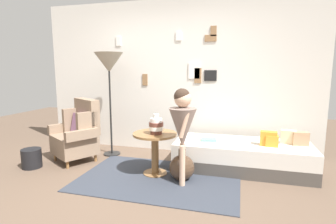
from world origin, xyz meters
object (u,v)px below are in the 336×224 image
daybed (242,156)px  book_on_daybed (209,140)px  vase_striped (156,126)px  floor_lamp (109,65)px  magazine_basket (32,158)px  demijohn_near (182,167)px  person_child (183,124)px  armchair (78,133)px  side_table (155,145)px

daybed → book_on_daybed: 0.52m
vase_striped → floor_lamp: floor_lamp is taller
vase_striped → magazine_basket: 1.96m
demijohn_near → person_child: bearing=-76.0°
armchair → book_on_daybed: armchair is taller
side_table → floor_lamp: bearing=147.5°
book_on_daybed → magazine_basket: 2.63m
floor_lamp → vase_striped: bearing=-33.3°
book_on_daybed → magazine_basket: (-2.51, -0.72, -0.28)m
daybed → person_child: (-0.72, -0.73, 0.58)m
side_table → vase_striped: size_ratio=2.21×
daybed → armchair: bearing=-173.8°
armchair → person_child: 1.88m
armchair → floor_lamp: size_ratio=0.57×
person_child → magazine_basket: (-2.27, -0.02, -0.64)m
person_child → book_on_daybed: (0.24, 0.70, -0.37)m
person_child → demijohn_near: person_child is taller
side_table → magazine_basket: bearing=-172.3°
armchair → floor_lamp: (0.37, 0.40, 1.06)m
daybed → floor_lamp: size_ratio=1.11×
person_child → magazine_basket: bearing=-179.6°
vase_striped → magazine_basket: vase_striped is taller
demijohn_near → vase_striped: bearing=171.5°
floor_lamp → magazine_basket: bearing=-134.2°
armchair → demijohn_near: armchair is taller
floor_lamp → person_child: bearing=-31.2°
daybed → vase_striped: bearing=-154.1°
book_on_daybed → person_child: bearing=-109.0°
person_child → magazine_basket: 2.36m
side_table → book_on_daybed: bearing=35.1°
daybed → side_table: side_table is taller
armchair → daybed: 2.53m
armchair → floor_lamp: 1.19m
book_on_daybed → demijohn_near: size_ratio=0.53×
floor_lamp → person_child: floor_lamp is taller
floor_lamp → person_child: (1.42, -0.86, -0.72)m
side_table → vase_striped: (0.03, -0.04, 0.28)m
side_table → book_on_daybed: (0.67, 0.47, -0.00)m
person_child → book_on_daybed: bearing=71.0°
magazine_basket → book_on_daybed: bearing=16.0°
side_table → floor_lamp: floor_lamp is taller
book_on_daybed → magazine_basket: book_on_daybed is taller
floor_lamp → book_on_daybed: size_ratio=7.76×
floor_lamp → demijohn_near: floor_lamp is taller
magazine_basket → daybed: bearing=14.1°
armchair → daybed: size_ratio=0.51×
side_table → demijohn_near: 0.48m
daybed → person_child: size_ratio=1.57×
vase_striped → book_on_daybed: 0.87m
armchair → demijohn_near: bearing=-10.6°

